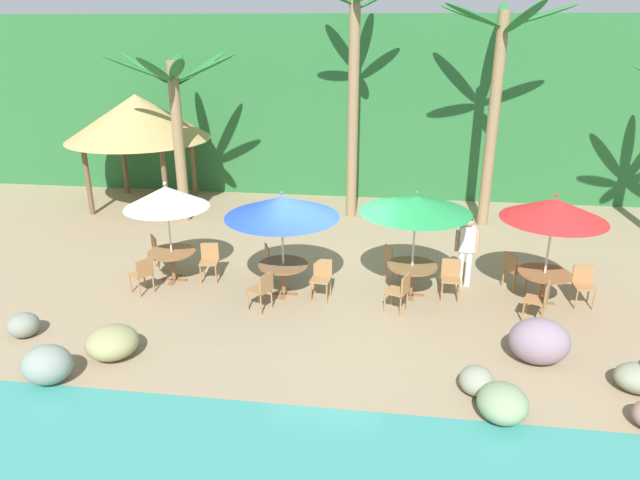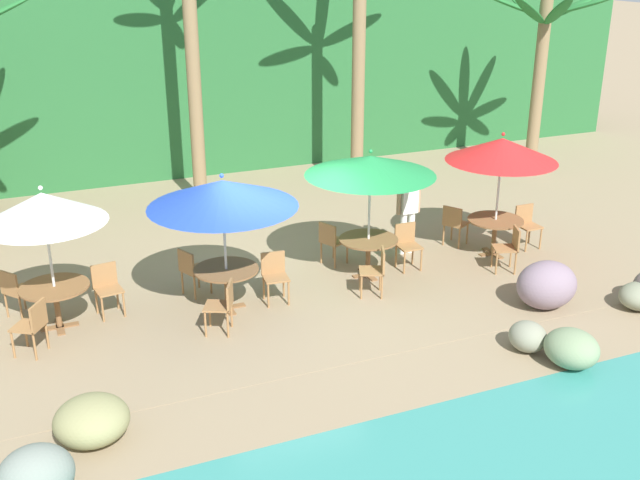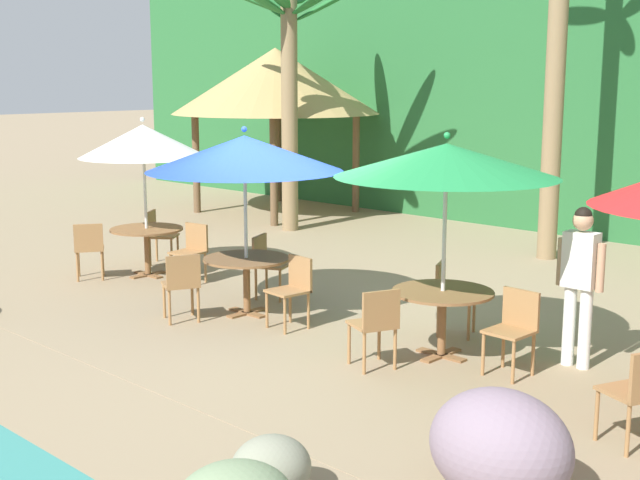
# 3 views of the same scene
# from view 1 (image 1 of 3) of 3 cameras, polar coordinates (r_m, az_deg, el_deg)

# --- Properties ---
(ground_plane) EXTENTS (120.00, 120.00, 0.00)m
(ground_plane) POSITION_cam_1_polar(r_m,az_deg,el_deg) (12.83, 0.92, -5.51)
(ground_plane) COLOR #937F60
(terrace_deck) EXTENTS (18.00, 5.20, 0.01)m
(terrace_deck) POSITION_cam_1_polar(r_m,az_deg,el_deg) (12.82, 0.92, -5.50)
(terrace_deck) COLOR #937F60
(terrace_deck) RESTS_ON ground
(foliage_backdrop) EXTENTS (28.00, 2.40, 6.00)m
(foliage_backdrop) POSITION_cam_1_polar(r_m,az_deg,el_deg) (20.64, 3.98, 13.30)
(foliage_backdrop) COLOR #286633
(foliage_backdrop) RESTS_ON ground
(rock_seawall) EXTENTS (15.79, 2.59, 0.83)m
(rock_seawall) POSITION_cam_1_polar(r_m,az_deg,el_deg) (9.93, 14.57, -12.63)
(rock_seawall) COLOR #8F8D5C
(rock_seawall) RESTS_ON ground
(umbrella_white) EXTENTS (1.92, 1.92, 2.41)m
(umbrella_white) POSITION_cam_1_polar(r_m,az_deg,el_deg) (13.25, -15.17, 4.18)
(umbrella_white) COLOR silver
(umbrella_white) RESTS_ON ground
(dining_table_white) EXTENTS (1.10, 1.10, 0.74)m
(dining_table_white) POSITION_cam_1_polar(r_m,az_deg,el_deg) (13.71, -14.60, -1.60)
(dining_table_white) COLOR brown
(dining_table_white) RESTS_ON ground
(chair_white_seaward) EXTENTS (0.48, 0.48, 0.87)m
(chair_white_seaward) POSITION_cam_1_polar(r_m,az_deg,el_deg) (13.65, -11.01, -1.86)
(chair_white_seaward) COLOR #9E7042
(chair_white_seaward) RESTS_ON ground
(chair_white_inland) EXTENTS (0.59, 0.59, 0.87)m
(chair_white_inland) POSITION_cam_1_polar(r_m,az_deg,el_deg) (14.50, -15.81, -0.91)
(chair_white_inland) COLOR #9E7042
(chair_white_inland) RESTS_ON ground
(chair_white_left) EXTENTS (0.59, 0.59, 0.87)m
(chair_white_left) POSITION_cam_1_polar(r_m,az_deg,el_deg) (13.27, -17.33, -3.14)
(chair_white_left) COLOR #9E7042
(chair_white_left) RESTS_ON ground
(umbrella_blue) EXTENTS (2.47, 2.47, 2.40)m
(umbrella_blue) POSITION_cam_1_polar(r_m,az_deg,el_deg) (12.10, -3.85, 3.34)
(umbrella_blue) COLOR silver
(umbrella_blue) RESTS_ON ground
(dining_table_blue) EXTENTS (1.10, 1.10, 0.74)m
(dining_table_blue) POSITION_cam_1_polar(r_m,az_deg,el_deg) (12.61, -3.69, -2.95)
(dining_table_blue) COLOR brown
(dining_table_blue) RESTS_ON ground
(chair_blue_seaward) EXTENTS (0.46, 0.47, 0.87)m
(chair_blue_seaward) POSITION_cam_1_polar(r_m,az_deg,el_deg) (12.52, 0.17, -3.60)
(chair_blue_seaward) COLOR #9E7042
(chair_blue_seaward) RESTS_ON ground
(chair_blue_inland) EXTENTS (0.56, 0.56, 0.87)m
(chair_blue_inland) POSITION_cam_1_polar(r_m,az_deg,el_deg) (13.40, -4.84, -1.98)
(chair_blue_inland) COLOR #9E7042
(chair_blue_inland) RESTS_ON ground
(chair_blue_left) EXTENTS (0.57, 0.56, 0.87)m
(chair_blue_left) POSITION_cam_1_polar(r_m,az_deg,el_deg) (12.00, -5.78, -4.85)
(chair_blue_left) COLOR #9E7042
(chair_blue_left) RESTS_ON ground
(umbrella_green) EXTENTS (2.37, 2.37, 2.44)m
(umbrella_green) POSITION_cam_1_polar(r_m,az_deg,el_deg) (12.16, 9.60, 3.56)
(umbrella_green) COLOR silver
(umbrella_green) RESTS_ON ground
(dining_table_green) EXTENTS (1.10, 1.10, 0.74)m
(dining_table_green) POSITION_cam_1_polar(r_m,az_deg,el_deg) (12.69, 9.19, -3.03)
(dining_table_green) COLOR brown
(dining_table_green) RESTS_ON ground
(chair_green_seaward) EXTENTS (0.44, 0.44, 0.87)m
(chair_green_seaward) POSITION_cam_1_polar(r_m,az_deg,el_deg) (12.85, 12.97, -3.50)
(chair_green_seaward) COLOR #9E7042
(chair_green_seaward) RESTS_ON ground
(chair_green_inland) EXTENTS (0.56, 0.56, 0.87)m
(chair_green_inland) POSITION_cam_1_polar(r_m,az_deg,el_deg) (13.40, 7.28, -2.07)
(chair_green_inland) COLOR #9E7042
(chair_green_inland) RESTS_ON ground
(chair_green_left) EXTENTS (0.56, 0.55, 0.87)m
(chair_green_left) POSITION_cam_1_polar(r_m,az_deg,el_deg) (11.98, 8.07, -4.99)
(chair_green_left) COLOR #9E7042
(chair_green_left) RESTS_ON ground
(umbrella_red) EXTENTS (2.15, 2.15, 2.49)m
(umbrella_red) POSITION_cam_1_polar(r_m,az_deg,el_deg) (12.56, 22.43, 2.86)
(umbrella_red) COLOR silver
(umbrella_red) RESTS_ON ground
(dining_table_red) EXTENTS (1.10, 1.10, 0.74)m
(dining_table_red) POSITION_cam_1_polar(r_m,az_deg,el_deg) (13.08, 21.52, -3.56)
(dining_table_red) COLOR brown
(dining_table_red) RESTS_ON ground
(chair_red_seaward) EXTENTS (0.43, 0.43, 0.87)m
(chair_red_seaward) POSITION_cam_1_polar(r_m,az_deg,el_deg) (13.45, 24.87, -3.88)
(chair_red_seaward) COLOR #9E7042
(chair_red_seaward) RESTS_ON ground
(chair_red_inland) EXTENTS (0.58, 0.58, 0.87)m
(chair_red_inland) POSITION_cam_1_polar(r_m,az_deg,el_deg) (13.62, 18.77, -2.69)
(chair_red_inland) COLOR #9E7042
(chair_red_inland) RESTS_ON ground
(chair_red_left) EXTENTS (0.55, 0.55, 0.87)m
(chair_red_left) POSITION_cam_1_polar(r_m,az_deg,el_deg) (12.34, 21.22, -5.51)
(chair_red_left) COLOR #9E7042
(chair_red_left) RESTS_ON ground
(palm_tree_nearest) EXTENTS (3.67, 3.74, 4.99)m
(palm_tree_nearest) POSITION_cam_1_polar(r_m,az_deg,el_deg) (17.35, -14.33, 13.12)
(palm_tree_nearest) COLOR olive
(palm_tree_nearest) RESTS_ON ground
(palm_tree_second) EXTENTS (2.80, 2.88, 6.84)m
(palm_tree_second) POSITION_cam_1_polar(r_m,az_deg,el_deg) (17.22, 3.40, 16.32)
(palm_tree_second) COLOR olive
(palm_tree_second) RESTS_ON ground
(palm_tree_third) EXTENTS (3.70, 3.73, 6.33)m
(palm_tree_third) POSITION_cam_1_polar(r_m,az_deg,el_deg) (17.10, 17.25, 14.88)
(palm_tree_third) COLOR olive
(palm_tree_third) RESTS_ON ground
(palapa_hut) EXTENTS (4.59, 4.59, 3.63)m
(palapa_hut) POSITION_cam_1_polar(r_m,az_deg,el_deg) (19.46, -17.85, 11.62)
(palapa_hut) COLOR brown
(palapa_hut) RESTS_ON ground
(waiter_in_white) EXTENTS (0.52, 0.21, 1.70)m
(waiter_in_white) POSITION_cam_1_polar(r_m,az_deg,el_deg) (13.30, 14.46, -0.57)
(waiter_in_white) COLOR white
(waiter_in_white) RESTS_ON ground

